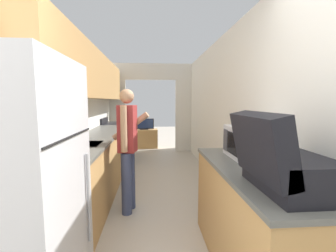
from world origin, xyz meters
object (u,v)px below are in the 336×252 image
Objects in this scene: range_oven at (117,142)px; television at (144,124)px; tv_cabinet at (144,138)px; microwave at (251,143)px; knife at (121,121)px; refrigerator at (20,196)px; suitcase at (280,163)px; person at (128,147)px.

range_oven is 1.73× the size of television.
tv_cabinet is 1.38× the size of television.
range_oven is 2.09× the size of microwave.
knife is at bearing 113.77° from microwave.
microwave is (1.77, 0.61, 0.20)m from refrigerator.
suitcase reaches higher than knife.
person reaches higher than range_oven.
tv_cabinet is (0.08, 4.11, -0.57)m from person.
suitcase is 5.87m from tv_cabinet.
television is at bearing 9.94° from person.
person is 1.91× the size of tv_cabinet.
microwave reaches higher than tv_cabinet.
range_oven reaches higher than tv_cabinet.
television is (-1.16, 4.92, -0.32)m from microwave.
television is at bearing 99.99° from suitcase.
suitcase is at bearing -69.09° from range_oven.
person is at bearing -90.28° from knife.
suitcase is 1.14× the size of microwave.
tv_cabinet is 0.46m from television.
refrigerator reaches higher than suitcase.
range_oven is at bearing 90.33° from refrigerator.
refrigerator is at bearing -96.22° from television.
television is at bearing 49.17° from knife.
knife is at bearing 89.75° from refrigerator.
person is 4.07m from television.
person reaches higher than microwave.
tv_cabinet is at bearing 9.95° from person.
knife is (-0.58, -1.00, 0.63)m from tv_cabinet.
range_oven reaches higher than television.
refrigerator reaches higher than television.
refrigerator is at bearing -160.89° from microwave.
microwave is 4.34m from knife.
suitcase is 4.99m from knife.
person is at bearing 70.46° from refrigerator.
microwave is at bearing -76.70° from television.
tv_cabinet is (-1.16, 4.96, -0.77)m from microwave.
suitcase is (1.08, -1.62, 0.22)m from person.
knife is (-0.58, -0.96, 0.18)m from television.
range_oven is 2.72m from person.
microwave is (1.24, -0.86, 0.20)m from person.
knife is at bearing -120.29° from tv_cabinet.
range_oven is at bearing 110.91° from suitcase.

